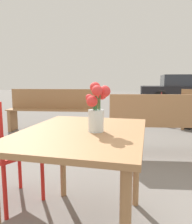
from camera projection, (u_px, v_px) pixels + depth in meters
name	position (u px, v px, depth m)	size (l,w,h in m)	color
table_front	(83.00, 145.00, 1.38)	(0.77, 1.00, 0.71)	#9E7047
flower_vase	(97.00, 109.00, 1.31)	(0.15, 0.16, 0.30)	silver
cafe_chair	(2.00, 146.00, 1.72)	(0.53, 0.53, 0.88)	red
bench_near	(54.00, 108.00, 4.46)	(1.88, 0.59, 0.85)	#9E7047
bench_middle	(184.00, 123.00, 2.84)	(1.96, 0.65, 0.85)	#9E7047
bicycle	(168.00, 110.00, 4.97)	(1.36, 1.07, 0.80)	black
parked_car	(188.00, 90.00, 9.49)	(4.13, 1.96, 1.27)	black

